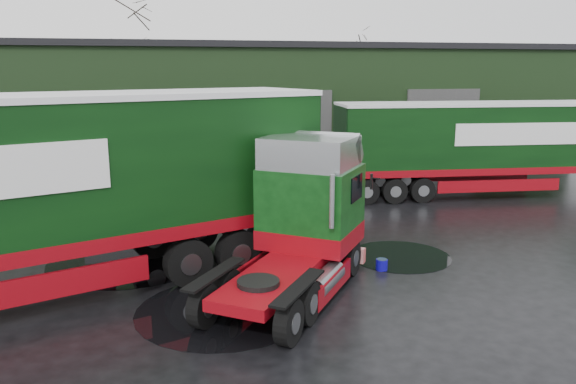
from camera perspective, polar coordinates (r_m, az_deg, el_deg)
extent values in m
plane|color=black|center=(14.24, 5.42, -8.33)|extent=(100.00, 100.00, 0.00)
cube|color=black|center=(33.28, -2.03, 8.95)|extent=(32.00, 12.00, 6.00)
cube|color=black|center=(33.24, -2.07, 14.37)|extent=(32.40, 12.40, 0.30)
cylinder|color=#0D0691|center=(14.63, 9.50, -7.29)|extent=(0.31, 0.31, 0.28)
cylinder|color=black|center=(12.27, -6.62, -11.87)|extent=(3.72, 3.72, 0.01)
cylinder|color=black|center=(15.77, 11.27, -6.41)|extent=(2.78, 2.78, 0.01)
cylinder|color=black|center=(15.79, -15.62, -6.62)|extent=(4.35, 4.35, 0.01)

